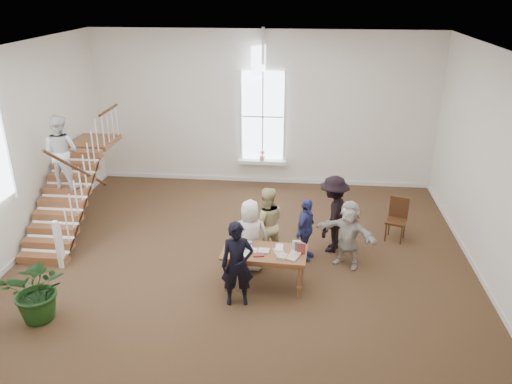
# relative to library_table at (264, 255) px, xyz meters

# --- Properties ---
(ground) EXTENTS (10.00, 10.00, 0.00)m
(ground) POSITION_rel_library_table_xyz_m (-0.54, 1.18, -0.70)
(ground) COLOR #422A1A
(ground) RESTS_ON ground
(room_shell) EXTENTS (10.49, 10.00, 10.00)m
(room_shell) POSITION_rel_library_table_xyz_m (-0.54, 5.58, -0.29)
(room_shell) COLOR silver
(room_shell) RESTS_ON ground
(staircase) EXTENTS (1.10, 4.10, 2.92)m
(staircase) POSITION_rel_library_table_xyz_m (-4.88, 1.93, 0.92)
(staircase) COLOR brown
(staircase) RESTS_ON ground
(library_table) EXTENTS (1.71, 0.92, 0.84)m
(library_table) POSITION_rel_library_table_xyz_m (0.00, 0.00, 0.00)
(library_table) COLOR brown
(library_table) RESTS_ON ground
(police_officer) EXTENTS (0.68, 0.50, 1.69)m
(police_officer) POSITION_rel_library_table_xyz_m (-0.45, -0.65, 0.15)
(police_officer) COLOR black
(police_officer) RESTS_ON ground
(elderly_woman) EXTENTS (0.81, 0.57, 1.58)m
(elderly_woman) POSITION_rel_library_table_xyz_m (-0.35, 0.60, 0.09)
(elderly_woman) COLOR silver
(elderly_woman) RESTS_ON ground
(person_yellow) EXTENTS (0.94, 0.81, 1.68)m
(person_yellow) POSITION_rel_library_table_xyz_m (-0.05, 1.10, 0.14)
(person_yellow) COLOR #CFBF81
(person_yellow) RESTS_ON ground
(woman_cluster_a) EXTENTS (0.64, 0.90, 1.42)m
(woman_cluster_a) POSITION_rel_library_table_xyz_m (0.80, 1.16, 0.01)
(woman_cluster_a) COLOR navy
(woman_cluster_a) RESTS_ON ground
(woman_cluster_b) EXTENTS (0.99, 1.30, 1.79)m
(woman_cluster_b) POSITION_rel_library_table_xyz_m (1.40, 1.61, 0.20)
(woman_cluster_b) COLOR black
(woman_cluster_b) RESTS_ON ground
(woman_cluster_c) EXTENTS (1.43, 1.10, 1.51)m
(woman_cluster_c) POSITION_rel_library_table_xyz_m (1.70, 0.96, 0.06)
(woman_cluster_c) COLOR beige
(woman_cluster_c) RESTS_ON ground
(floor_plant) EXTENTS (1.28, 1.16, 1.24)m
(floor_plant) POSITION_rel_library_table_xyz_m (-3.94, -1.48, -0.07)
(floor_plant) COLOR #173811
(floor_plant) RESTS_ON ground
(side_chair) EXTENTS (0.57, 0.57, 1.03)m
(side_chair) POSITION_rel_library_table_xyz_m (2.96, 2.32, -0.12)
(side_chair) COLOR #35180E
(side_chair) RESTS_ON ground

